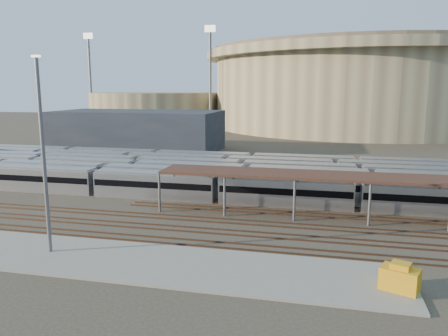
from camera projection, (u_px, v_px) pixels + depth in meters
name	position (u px, v px, depth m)	size (l,w,h in m)	color
ground	(218.00, 219.00, 53.30)	(420.00, 420.00, 0.00)	#383026
apron	(125.00, 260.00, 40.02)	(50.00, 9.00, 0.20)	gray
subway_trains	(234.00, 175.00, 71.10)	(117.17, 23.90, 3.60)	#B0AFB4
inspection_shed	(407.00, 180.00, 51.34)	(60.30, 6.00, 5.30)	slate
empty_tracks	(207.00, 231.00, 48.49)	(170.00, 9.62, 0.18)	#4C3323
stadium	(359.00, 87.00, 178.94)	(124.00, 124.00, 32.50)	tan
secondary_arena	(156.00, 109.00, 190.00)	(56.00, 56.00, 14.00)	tan
service_building	(138.00, 130.00, 112.91)	(42.00, 20.00, 10.00)	#1E232D
floodlight_0	(210.00, 75.00, 161.70)	(4.00, 1.00, 38.40)	slate
floodlight_1	(90.00, 77.00, 183.54)	(4.00, 1.00, 38.40)	slate
floodlight_3	(279.00, 78.00, 205.16)	(4.00, 1.00, 38.40)	slate
yard_light_pole	(43.00, 156.00, 40.39)	(0.81, 0.36, 18.38)	slate
yellow_equipment	(400.00, 279.00, 33.83)	(2.82, 1.77, 1.77)	#C68A12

